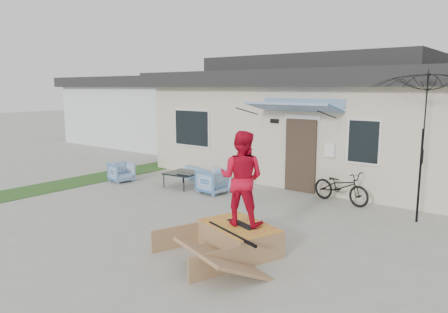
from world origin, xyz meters
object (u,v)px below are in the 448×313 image
Objects in this scene: skate_ramp at (239,238)px; skateboard at (241,224)px; loveseat at (202,171)px; bicycle at (341,183)px; skater at (242,177)px; coffee_table at (183,180)px; armchair_right at (213,180)px; armchair_left at (121,171)px; patio_umbrella at (422,145)px.

skate_ramp is 2.66× the size of skateboard.
bicycle is at bearing -161.26° from loveseat.
loveseat is 0.91× the size of skater.
skate_ramp is at bearing 153.52° from loveseat.
coffee_table is at bearing 113.38° from loveseat.
armchair_right is at bearing 122.74° from bicycle.
armchair_left is at bearing 179.13° from skate_ramp.
skate_ramp is (3.10, -2.99, -0.15)m from armchair_right.
skater is at bearing -34.62° from coffee_table.
patio_umbrella is at bearing -91.34° from bicycle.
bicycle is 0.69× the size of patio_umbrella.
patio_umbrella reaches higher than bicycle.
skate_ramp is at bearing -170.80° from bicycle.
coffee_table is 1.29× the size of skateboard.
loveseat is at bearing -123.07° from armchair_right.
coffee_table is (2.07, 0.68, -0.11)m from armchair_left.
armchair_right is 1.07× the size of skateboard.
skate_ramp is (4.42, -4.05, -0.07)m from loveseat.
patio_umbrella is (6.44, 0.80, 1.52)m from coffee_table.
coffee_table is 0.57× the size of bicycle.
patio_umbrella is 4.35m from skater.
skater reaches higher than patio_umbrella.
patio_umbrella is 1.39× the size of skater.
armchair_left reaches higher than skateboard.
loveseat is 4.60m from bicycle.
loveseat is 1.04m from coffee_table.
bicycle is 2.27× the size of skateboard.
patio_umbrella is 1.25× the size of skate_ramp.
armchair_right is 0.40× the size of skate_ramp.
armchair_left reaches higher than coffee_table.
skateboard is at bearing -170.61° from bicycle.
skater is (4.30, -2.97, 1.16)m from coffee_table.
loveseat is 2.04× the size of armchair_right.
skate_ramp is at bearing -35.12° from coffee_table.
skate_ramp is at bearing -119.38° from patio_umbrella.
patio_umbrella is at bearing 7.10° from coffee_table.
patio_umbrella is at bearing -166.00° from loveseat.
armchair_left is at bearing 117.93° from bicycle.
coffee_table is 5.24m from skate_ramp.
skateboard is at bearing 90.00° from skate_ramp.
skateboard is (6.37, -2.29, 0.16)m from armchair_left.
patio_umbrella is (8.51, 1.49, 1.41)m from armchair_left.
skater is at bearing -119.49° from patio_umbrella.
bicycle reaches higher than armchair_left.
skateboard is (0.02, 0.05, 0.26)m from skate_ramp.
skater is at bearing 0.00° from skateboard.
patio_umbrella is 3.31× the size of skateboard.
loveseat is 2.59m from armchair_left.
skater is (0.00, 0.00, 0.88)m from skateboard.
bicycle reaches higher than armchair_right.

